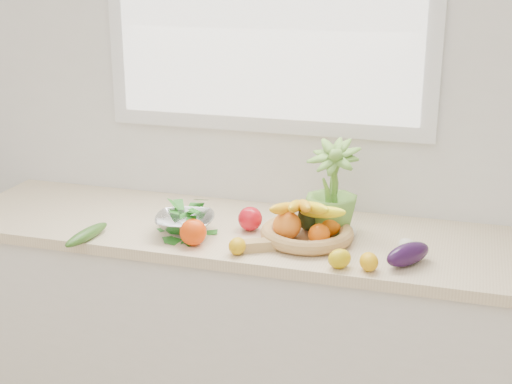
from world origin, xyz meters
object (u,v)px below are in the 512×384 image
(apple, at_px, (250,219))
(cucumber, at_px, (87,235))
(eggplant, at_px, (408,254))
(colander_with_spinach, at_px, (185,218))
(fruit_basket, at_px, (306,227))
(potted_herb, at_px, (332,188))

(apple, xyz_separation_m, cucumber, (-0.52, -0.26, -0.02))
(eggplant, distance_m, colander_with_spinach, 0.80)
(eggplant, bearing_deg, apple, 165.58)
(apple, distance_m, colander_with_spinach, 0.24)
(fruit_basket, xyz_separation_m, colander_with_spinach, (-0.43, -0.06, 0.01))
(potted_herb, xyz_separation_m, fruit_basket, (-0.07, -0.10, -0.12))
(apple, bearing_deg, potted_herb, 12.57)
(potted_herb, xyz_separation_m, colander_with_spinach, (-0.50, -0.16, -0.11))
(colander_with_spinach, bearing_deg, fruit_basket, 7.72)
(eggplant, xyz_separation_m, fruit_basket, (-0.36, 0.11, 0.01))
(eggplant, height_order, fruit_basket, fruit_basket)
(fruit_basket, bearing_deg, eggplant, -16.82)
(cucumber, distance_m, fruit_basket, 0.77)
(apple, relative_size, potted_herb, 0.26)
(apple, height_order, cucumber, apple)
(potted_herb, distance_m, fruit_basket, 0.17)
(apple, distance_m, potted_herb, 0.32)
(eggplant, height_order, colander_with_spinach, colander_with_spinach)
(eggplant, bearing_deg, potted_herb, 144.15)
(potted_herb, bearing_deg, cucumber, -158.11)
(potted_herb, relative_size, fruit_basket, 0.81)
(potted_herb, bearing_deg, apple, -167.43)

